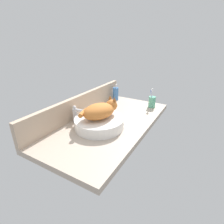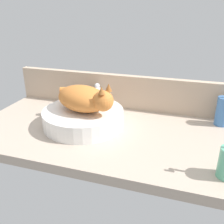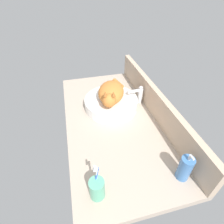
# 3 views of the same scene
# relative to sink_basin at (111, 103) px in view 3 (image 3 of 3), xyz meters

# --- Properties ---
(ground_plane) EXTENTS (1.21, 0.61, 0.04)m
(ground_plane) POSITION_rel_sink_basin_xyz_m (0.12, -0.02, -0.06)
(ground_plane) COLOR #B2A08E
(backsplash_panel) EXTENTS (1.21, 0.04, 0.18)m
(backsplash_panel) POSITION_rel_sink_basin_xyz_m (0.12, 0.27, 0.05)
(backsplash_panel) COLOR tan
(backsplash_panel) RESTS_ON ground_plane
(sink_basin) EXTENTS (0.37, 0.37, 0.08)m
(sink_basin) POSITION_rel_sink_basin_xyz_m (0.00, 0.00, 0.00)
(sink_basin) COLOR white
(sink_basin) RESTS_ON ground_plane
(cat) EXTENTS (0.30, 0.24, 0.14)m
(cat) POSITION_rel_sink_basin_xyz_m (0.01, -0.00, 0.10)
(cat) COLOR #CC7533
(cat) RESTS_ON sink_basin
(faucet) EXTENTS (0.04, 0.12, 0.14)m
(faucet) POSITION_rel_sink_basin_xyz_m (-0.01, 0.21, 0.04)
(faucet) COLOR silver
(faucet) RESTS_ON ground_plane
(soap_dispenser) EXTENTS (0.06, 0.06, 0.17)m
(soap_dispenser) POSITION_rel_sink_basin_xyz_m (0.60, 0.19, 0.03)
(soap_dispenser) COLOR #3F72B2
(soap_dispenser) RESTS_ON ground_plane
(toothbrush_cup) EXTENTS (0.07, 0.07, 0.19)m
(toothbrush_cup) POSITION_rel_sink_basin_xyz_m (0.59, -0.21, 0.02)
(toothbrush_cup) COLOR #5BB28E
(toothbrush_cup) RESTS_ON ground_plane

